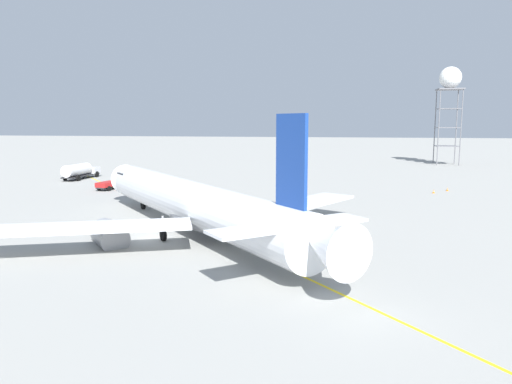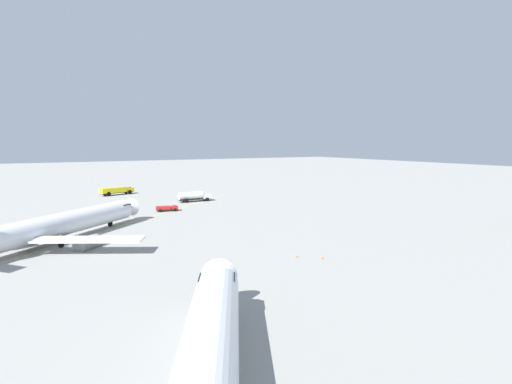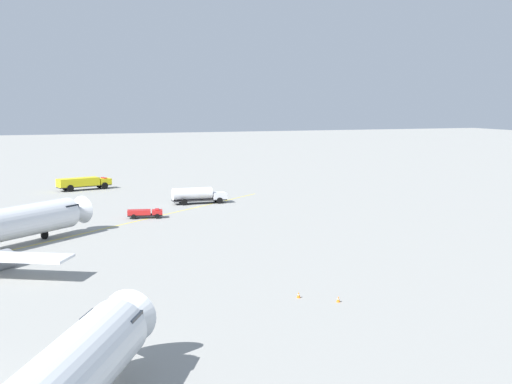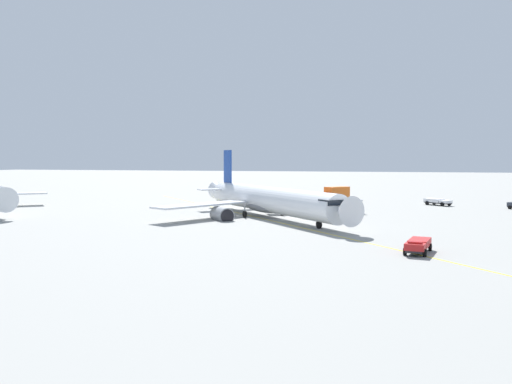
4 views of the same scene
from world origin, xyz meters
name	(u,v)px [view 2 (image 2 of 4)]	position (x,y,z in m)	size (l,w,h in m)	color
ground_plane	(36,242)	(0.00, 0.00, 0.00)	(600.00, 600.00, 0.00)	gray
airliner_main	(51,228)	(3.11, 2.28, 2.71)	(31.76, 35.38, 11.44)	white
ops_pickup_truck	(167,208)	(-18.83, 29.03, 0.81)	(2.93, 5.58, 1.41)	#232326
fuel_tanker_truck	(194,196)	(-30.93, 40.72, 1.58)	(3.07, 9.56, 2.87)	#232326
fire_tender_truck	(116,190)	(-57.23, 23.97, 1.54)	(5.56, 11.20, 2.50)	#232326
taxiway_centreline	(86,236)	(0.18, 7.93, 0.00)	(80.58, 93.77, 0.01)	yellow
safety_cone_near	(296,256)	(30.21, 33.71, 0.28)	(0.36, 0.36, 0.55)	orange
safety_cone_mid	(322,257)	(32.70, 36.53, 0.28)	(0.36, 0.36, 0.55)	orange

